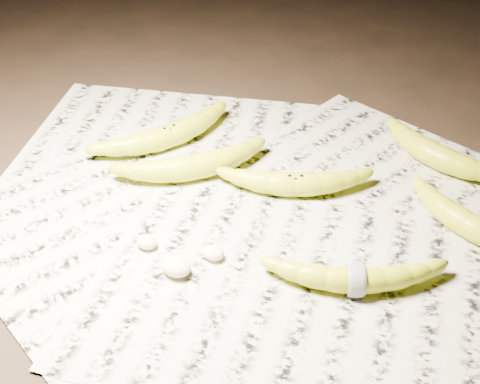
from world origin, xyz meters
The scene contains 12 objects.
ground centered at (0.00, 0.00, 0.00)m, with size 3.00×3.00×0.00m, color black.
newspaper_patch centered at (0.02, 0.04, 0.00)m, with size 0.90×0.70×0.01m, color #B3B099.
banana_left_a centered at (-0.18, 0.14, 0.03)m, with size 0.23×0.06×0.04m, color #B2BA17, non-canonical shape.
banana_left_b centered at (-0.09, 0.08, 0.03)m, with size 0.21×0.07×0.04m, color #B2BA17, non-canonical shape.
banana_center centered at (0.06, 0.12, 0.03)m, with size 0.20×0.06×0.04m, color #B2BA17, non-canonical shape.
banana_taped centered at (0.21, -0.03, 0.03)m, with size 0.21×0.06×0.03m, color #B2BA17, non-canonical shape.
banana_upper_a centered at (0.31, 0.15, 0.03)m, with size 0.19×0.06×0.04m, color #B2BA17, non-canonical shape.
banana_upper_b centered at (0.22, 0.29, 0.03)m, with size 0.19×0.06×0.04m, color #B2BA17, non-canonical shape.
measuring_tape centered at (0.21, -0.03, 0.03)m, with size 0.04×0.04×0.00m, color white.
flesh_chunk_a centered at (0.00, -0.11, 0.02)m, with size 0.04×0.03×0.02m, color beige.
flesh_chunk_b centered at (-0.06, -0.09, 0.02)m, with size 0.03×0.03×0.02m, color beige.
flesh_chunk_c centered at (0.03, -0.06, 0.02)m, with size 0.03×0.03×0.02m, color beige.
Camera 1 is at (0.38, -0.62, 0.62)m, focal length 50.00 mm.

